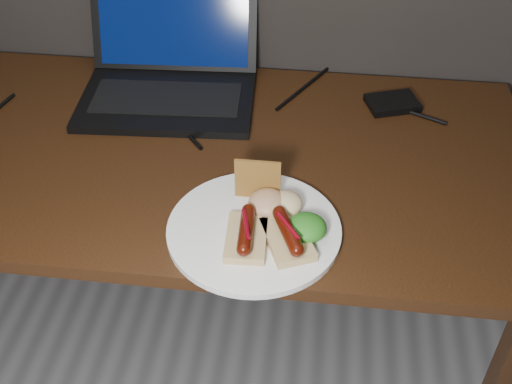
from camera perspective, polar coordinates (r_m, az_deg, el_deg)
name	(u,v)px	position (r m, az deg, el deg)	size (l,w,h in m)	color
desk	(195,183)	(1.40, -5.46, 0.84)	(1.40, 0.70, 0.75)	#36200D
laptop	(170,71)	(1.52, -7.69, 10.64)	(0.41, 0.36, 0.25)	black
hard_drive	(392,103)	(1.50, 12.03, 7.74)	(0.11, 0.08, 0.02)	black
desk_cables	(211,110)	(1.46, -3.98, 7.26)	(1.04, 0.40, 0.01)	black
plate	(254,230)	(1.15, -0.18, -3.38)	(0.31, 0.31, 0.01)	white
bread_sausage_center	(246,234)	(1.11, -0.87, -3.77)	(0.08, 0.12, 0.04)	#DEC682
bread_sausage_right	(288,236)	(1.11, 2.83, -3.89)	(0.11, 0.13, 0.04)	#DEC682
crispbread	(258,179)	(1.18, 0.15, 1.12)	(0.09, 0.01, 0.09)	#AD772F
salad_greens	(307,227)	(1.12, 4.54, -3.16)	(0.07, 0.07, 0.04)	#1A4F0F
salsa_mound	(268,203)	(1.17, 1.07, -0.97)	(0.07, 0.07, 0.04)	#952B0E
coleslaw_mound	(285,203)	(1.17, 2.61, -1.00)	(0.06, 0.06, 0.04)	beige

